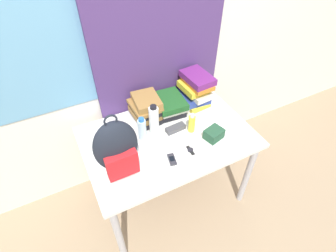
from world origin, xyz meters
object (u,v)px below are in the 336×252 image
sunscreen_bottle (192,123)px  sunglasses_case (176,128)px  book_stack_center (169,104)px  sports_bottle (154,121)px  camera_pouch (214,134)px  wristwatch (190,150)px  book_stack_right (195,89)px  book_stack_left (146,108)px  water_bottle (142,129)px  backpack (116,148)px  cell_phone (172,159)px

sunscreen_bottle → sunglasses_case: bearing=150.6°
book_stack_center → sunglasses_case: size_ratio=1.95×
sports_bottle → camera_pouch: 0.44m
book_stack_center → wristwatch: 0.45m
book_stack_right → wristwatch: size_ratio=3.23×
book_stack_left → sunscreen_bottle: size_ratio=1.72×
sunglasses_case → camera_pouch: bearing=-42.9°
book_stack_center → book_stack_left: bearing=179.2°
water_bottle → sunglasses_case: 0.26m
backpack → book_stack_right: 0.85m
camera_pouch → wristwatch: size_ratio=1.71×
book_stack_right → cell_phone: (-0.45, -0.46, -0.13)m
backpack → book_stack_center: backpack is taller
wristwatch → sports_bottle: bearing=119.0°
camera_pouch → backpack: bearing=175.9°
backpack → book_stack_center: 0.66m
sunscreen_bottle → sunglasses_case: size_ratio=1.03×
sports_bottle → sunscreen_bottle: bearing=-21.6°
sports_bottle → camera_pouch: (0.36, -0.23, -0.08)m
sunscreen_bottle → wristwatch: (-0.10, -0.17, -0.07)m
book_stack_center → water_bottle: bearing=-148.6°
book_stack_left → sports_bottle: 0.18m
book_stack_center → sports_bottle: 0.28m
backpack → camera_pouch: size_ratio=2.99×
book_stack_center → sunscreen_bottle: 0.28m
sports_bottle → sunglasses_case: 0.19m
book_stack_left → cell_phone: book_stack_left is taller
sports_bottle → book_stack_center: bearing=39.6°
backpack → sunscreen_bottle: backpack is taller
backpack → book_stack_left: (0.34, 0.36, -0.09)m
sunscreen_bottle → book_stack_left: bearing=130.8°
sunglasses_case → book_stack_left: bearing=122.0°
backpack → water_bottle: 0.30m
sunscreen_bottle → camera_pouch: bearing=-52.0°
sunscreen_bottle → sports_bottle: bearing=158.4°
sunglasses_case → sports_bottle: bearing=164.0°
sunglasses_case → wristwatch: 0.22m
backpack → sunscreen_bottle: (0.58, 0.09, -0.11)m
sports_bottle → water_bottle: bearing=-171.5°
cell_phone → sunglasses_case: 0.29m
book_stack_left → wristwatch: (0.13, -0.44, -0.09)m
water_bottle → sunglasses_case: size_ratio=1.26×
book_stack_right → sunglasses_case: bearing=-143.2°
water_bottle → camera_pouch: (0.45, -0.22, -0.05)m
sports_bottle → camera_pouch: sports_bottle is taller
sports_bottle → sunscreen_bottle: 0.28m
water_bottle → sunscreen_bottle: 0.36m
book_stack_center → book_stack_right: (0.23, 0.00, 0.07)m
cell_phone → water_bottle: bearing=109.1°
book_stack_center → camera_pouch: bearing=-70.1°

